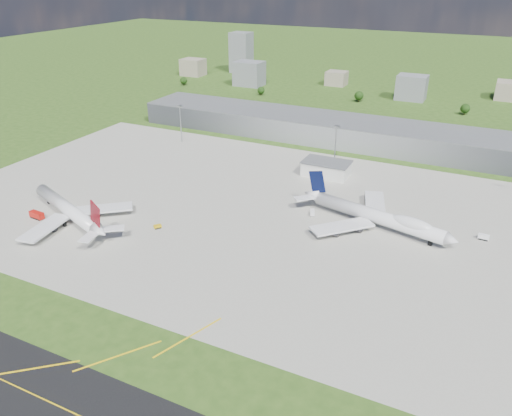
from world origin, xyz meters
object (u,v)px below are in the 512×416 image
at_px(tug_yellow, 158,227).
at_px(van_white_far, 484,237).
at_px(van_white_near, 312,213).
at_px(airliner_blue_quad, 377,217).
at_px(fire_truck, 37,215).
at_px(airliner_red_twin, 70,211).

xyz_separation_m(tug_yellow, van_white_far, (137.23, 54.58, 0.33)).
distance_m(tug_yellow, van_white_near, 74.74).
bearing_deg(airliner_blue_quad, tug_yellow, -139.64).
bearing_deg(van_white_far, tug_yellow, -155.10).
height_order(fire_truck, van_white_near, fire_truck).
bearing_deg(van_white_near, fire_truck, 95.67).
relative_size(fire_truck, van_white_near, 1.52).
bearing_deg(airliner_blue_quad, van_white_near, -164.58).
bearing_deg(van_white_near, van_white_far, -104.26).
height_order(airliner_blue_quad, tug_yellow, airliner_blue_quad).
relative_size(tug_yellow, van_white_far, 0.81).
relative_size(airliner_red_twin, van_white_far, 14.62).
bearing_deg(van_white_near, tug_yellow, 104.74).
height_order(tug_yellow, van_white_far, van_white_far).
distance_m(airliner_red_twin, tug_yellow, 43.78).
relative_size(airliner_blue_quad, fire_truck, 9.77).
bearing_deg(airliner_blue_quad, van_white_far, 25.66).
distance_m(van_white_near, van_white_far, 77.81).
distance_m(fire_truck, tug_yellow, 60.90).
bearing_deg(airliner_blue_quad, fire_truck, -143.39).
xyz_separation_m(airliner_red_twin, van_white_near, (102.05, 56.09, -4.10)).
bearing_deg(fire_truck, van_white_far, 24.44).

